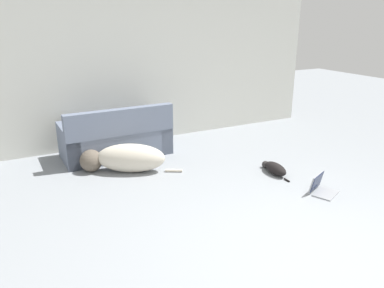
{
  "coord_description": "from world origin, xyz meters",
  "views": [
    {
      "loc": [
        -2.31,
        -1.94,
        2.09
      ],
      "look_at": [
        -0.32,
        1.91,
        0.62
      ],
      "focal_mm": 35.0,
      "sensor_mm": 36.0,
      "label": 1
    }
  ],
  "objects": [
    {
      "name": "laptop_open",
      "position": [
        1.08,
        1.11,
        0.08
      ],
      "size": [
        0.42,
        0.39,
        0.24
      ],
      "rotation": [
        0.0,
        0.0,
        0.41
      ],
      "color": "gray",
      "rests_on": "ground_plane"
    },
    {
      "name": "wall_back",
      "position": [
        0.0,
        4.16,
        1.36
      ],
      "size": [
        6.56,
        0.06,
        2.72
      ],
      "color": "beige",
      "rests_on": "ground_plane"
    },
    {
      "name": "ground_plane",
      "position": [
        0.0,
        0.0,
        0.0
      ],
      "size": [
        20.0,
        20.0,
        0.0
      ],
      "primitive_type": "plane",
      "color": "gray"
    },
    {
      "name": "dog",
      "position": [
        -0.9,
        2.89,
        0.2
      ],
      "size": [
        1.36,
        0.89,
        0.41
      ],
      "rotation": [
        0.0,
        0.0,
        2.64
      ],
      "color": "beige",
      "rests_on": "ground_plane"
    },
    {
      "name": "cat",
      "position": [
        0.96,
        1.85,
        0.08
      ],
      "size": [
        0.21,
        0.62,
        0.16
      ],
      "rotation": [
        0.0,
        0.0,
        1.51
      ],
      "color": "black",
      "rests_on": "ground_plane"
    },
    {
      "name": "couch",
      "position": [
        -0.8,
        3.57,
        0.27
      ],
      "size": [
        1.66,
        0.81,
        0.82
      ],
      "rotation": [
        0.0,
        0.0,
        3.16
      ],
      "color": "slate",
      "rests_on": "ground_plane"
    }
  ]
}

